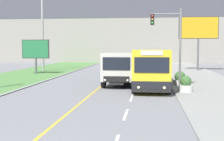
{
  "coord_description": "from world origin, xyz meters",
  "views": [
    {
      "loc": [
        3.83,
        -6.51,
        3.18
      ],
      "look_at": [
        1.1,
        16.06,
        1.4
      ],
      "focal_mm": 50.0,
      "sensor_mm": 36.0,
      "label": 1
    }
  ],
  "objects_px": {
    "city_bus": "(151,66)",
    "traffic_light_mast": "(172,38)",
    "planter_round_near": "(186,85)",
    "dump_truck": "(119,69)",
    "utility_pole_far": "(43,27)",
    "billboard_large": "(198,30)",
    "planter_round_second": "(180,79)",
    "billboard_small": "(36,50)"
  },
  "relations": [
    {
      "from": "city_bus",
      "to": "traffic_light_mast",
      "type": "xyz_separation_m",
      "value": [
        1.46,
        -2.4,
        2.25
      ]
    },
    {
      "from": "dump_truck",
      "to": "city_bus",
      "type": "bearing_deg",
      "value": 25.92
    },
    {
      "from": "billboard_large",
      "to": "planter_round_near",
      "type": "xyz_separation_m",
      "value": [
        -3.71,
        -19.57,
        -4.71
      ]
    },
    {
      "from": "traffic_light_mast",
      "to": "planter_round_second",
      "type": "bearing_deg",
      "value": 62.78
    },
    {
      "from": "city_bus",
      "to": "utility_pole_far",
      "type": "relative_size",
      "value": 1.16
    },
    {
      "from": "city_bus",
      "to": "planter_round_second",
      "type": "xyz_separation_m",
      "value": [
        2.26,
        -0.83,
        -0.97
      ]
    },
    {
      "from": "utility_pole_far",
      "to": "city_bus",
      "type": "bearing_deg",
      "value": -42.24
    },
    {
      "from": "city_bus",
      "to": "dump_truck",
      "type": "xyz_separation_m",
      "value": [
        -2.53,
        -1.23,
        -0.2
      ]
    },
    {
      "from": "dump_truck",
      "to": "billboard_large",
      "type": "relative_size",
      "value": 0.98
    },
    {
      "from": "dump_truck",
      "to": "billboard_small",
      "type": "xyz_separation_m",
      "value": [
        -10.55,
        9.7,
        1.39
      ]
    },
    {
      "from": "planter_round_near",
      "to": "city_bus",
      "type": "bearing_deg",
      "value": 118.13
    },
    {
      "from": "traffic_light_mast",
      "to": "planter_round_second",
      "type": "distance_m",
      "value": 3.66
    },
    {
      "from": "traffic_light_mast",
      "to": "billboard_small",
      "type": "relative_size",
      "value": 1.51
    },
    {
      "from": "city_bus",
      "to": "billboard_large",
      "type": "bearing_deg",
      "value": 68.41
    },
    {
      "from": "traffic_light_mast",
      "to": "planter_round_second",
      "type": "relative_size",
      "value": 5.3
    },
    {
      "from": "city_bus",
      "to": "traffic_light_mast",
      "type": "height_order",
      "value": "traffic_light_mast"
    },
    {
      "from": "traffic_light_mast",
      "to": "planter_round_near",
      "type": "bearing_deg",
      "value": -66.09
    },
    {
      "from": "utility_pole_far",
      "to": "planter_round_near",
      "type": "bearing_deg",
      "value": -46.36
    },
    {
      "from": "planter_round_near",
      "to": "planter_round_second",
      "type": "distance_m",
      "value": 3.51
    },
    {
      "from": "utility_pole_far",
      "to": "billboard_large",
      "type": "relative_size",
      "value": 1.58
    },
    {
      "from": "dump_truck",
      "to": "billboard_small",
      "type": "height_order",
      "value": "billboard_small"
    },
    {
      "from": "utility_pole_far",
      "to": "planter_round_second",
      "type": "relative_size",
      "value": 9.79
    },
    {
      "from": "billboard_small",
      "to": "planter_round_second",
      "type": "height_order",
      "value": "billboard_small"
    },
    {
      "from": "city_bus",
      "to": "billboard_small",
      "type": "relative_size",
      "value": 3.24
    },
    {
      "from": "traffic_light_mast",
      "to": "utility_pole_far",
      "type": "bearing_deg",
      "value": 135.6
    },
    {
      "from": "dump_truck",
      "to": "utility_pole_far",
      "type": "bearing_deg",
      "value": 129.16
    },
    {
      "from": "utility_pole_far",
      "to": "planter_round_near",
      "type": "height_order",
      "value": "utility_pole_far"
    },
    {
      "from": "billboard_large",
      "to": "planter_round_second",
      "type": "distance_m",
      "value": 17.16
    },
    {
      "from": "billboard_large",
      "to": "utility_pole_far",
      "type": "bearing_deg",
      "value": -171.5
    },
    {
      "from": "city_bus",
      "to": "dump_truck",
      "type": "height_order",
      "value": "city_bus"
    },
    {
      "from": "billboard_large",
      "to": "planter_round_near",
      "type": "bearing_deg",
      "value": -100.73
    },
    {
      "from": "utility_pole_far",
      "to": "billboard_large",
      "type": "xyz_separation_m",
      "value": [
        19.58,
        2.93,
        -0.26
      ]
    },
    {
      "from": "city_bus",
      "to": "planter_round_second",
      "type": "distance_m",
      "value": 2.6
    },
    {
      "from": "utility_pole_far",
      "to": "planter_round_near",
      "type": "distance_m",
      "value": 23.54
    },
    {
      "from": "dump_truck",
      "to": "traffic_light_mast",
      "type": "xyz_separation_m",
      "value": [
        3.99,
        -1.17,
        2.45
      ]
    },
    {
      "from": "utility_pole_far",
      "to": "traffic_light_mast",
      "type": "relative_size",
      "value": 1.85
    },
    {
      "from": "traffic_light_mast",
      "to": "planter_round_second",
      "type": "xyz_separation_m",
      "value": [
        0.8,
        1.56,
        -3.21
      ]
    },
    {
      "from": "billboard_large",
      "to": "traffic_light_mast",
      "type": "bearing_deg",
      "value": -104.53
    },
    {
      "from": "city_bus",
      "to": "traffic_light_mast",
      "type": "relative_size",
      "value": 2.14
    },
    {
      "from": "planter_round_second",
      "to": "traffic_light_mast",
      "type": "bearing_deg",
      "value": -117.22
    },
    {
      "from": "traffic_light_mast",
      "to": "dump_truck",
      "type": "bearing_deg",
      "value": 163.69
    },
    {
      "from": "city_bus",
      "to": "planter_round_near",
      "type": "xyz_separation_m",
      "value": [
        2.32,
        -4.34,
        -0.97
      ]
    }
  ]
}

